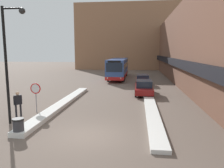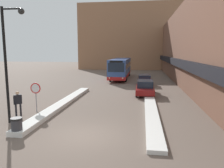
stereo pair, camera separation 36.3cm
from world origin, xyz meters
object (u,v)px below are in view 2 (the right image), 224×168
object	(u,v)px
parked_car_front	(145,87)
pedestrian	(18,101)
parked_car_middle	(144,80)
city_bus	(121,68)
stop_sign	(36,91)
street_lamp	(9,54)
trash_bin	(17,127)

from	to	relation	value
parked_car_front	pedestrian	distance (m)	12.44
parked_car_middle	pedestrian	size ratio (longest dim) A/B	2.44
pedestrian	parked_car_front	bearing A→B (deg)	0.64
parked_car_front	parked_car_middle	xyz separation A→B (m)	(-0.00, 6.47, -0.05)
city_bus	parked_car_front	bearing A→B (deg)	-73.84
parked_car_front	stop_sign	distance (m)	11.13
city_bus	pedestrian	size ratio (longest dim) A/B	7.21
parked_car_middle	street_lamp	distance (m)	19.00
parked_car_front	pedestrian	xyz separation A→B (m)	(-8.69, -8.89, 0.30)
trash_bin	stop_sign	bearing A→B (deg)	104.32
trash_bin	parked_car_middle	bearing A→B (deg)	69.86
stop_sign	street_lamp	size ratio (longest dim) A/B	0.31
stop_sign	pedestrian	world-z (taller)	stop_sign
city_bus	parked_car_front	xyz separation A→B (m)	(3.88, -13.39, -1.00)
pedestrian	trash_bin	size ratio (longest dim) A/B	1.83
parked_car_front	parked_car_middle	world-z (taller)	parked_car_front
parked_car_front	stop_sign	size ratio (longest dim) A/B	2.06
parked_car_middle	pedestrian	distance (m)	17.65
pedestrian	trash_bin	bearing A→B (deg)	-105.20
parked_car_front	trash_bin	xyz separation A→B (m)	(-6.83, -12.14, -0.26)
parked_car_front	pedestrian	bearing A→B (deg)	-134.36
parked_car_front	street_lamp	world-z (taller)	street_lamp
city_bus	stop_sign	distance (m)	21.53
street_lamp	pedestrian	world-z (taller)	street_lamp
parked_car_middle	trash_bin	bearing A→B (deg)	-110.14
street_lamp	city_bus	bearing A→B (deg)	79.67
city_bus	parked_car_front	size ratio (longest dim) A/B	2.82
parked_car_middle	trash_bin	world-z (taller)	parked_car_middle
parked_car_front	pedestrian	size ratio (longest dim) A/B	2.56
stop_sign	street_lamp	bearing A→B (deg)	-95.50
stop_sign	street_lamp	xyz separation A→B (m)	(-0.24, -2.53, 2.73)
parked_car_middle	pedestrian	xyz separation A→B (m)	(-8.69, -15.36, 0.35)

